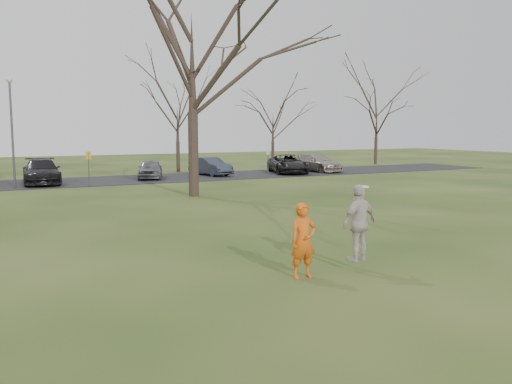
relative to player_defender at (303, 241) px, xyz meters
The scene contains 14 objects.
ground 1.24m from the player_defender, ahead, with size 120.00×120.00×0.00m, color #1E380F.
parking_strip 25.17m from the player_defender, 88.02° to the left, with size 62.00×6.50×0.04m, color black.
player_defender is the anchor object (origin of this frame).
car_3 25.10m from the player_defender, 98.07° to the left, with size 2.12×5.21×1.51m, color black.
car_4 25.40m from the player_defender, 82.32° to the left, with size 1.54×3.83×1.31m, color slate.
car_5 26.84m from the player_defender, 72.70° to the left, with size 1.37×3.94×1.30m, color #2D3244.
car_6 28.38m from the player_defender, 60.54° to the left, with size 2.35×5.09×1.42m, color black.
car_7 30.16m from the player_defender, 56.08° to the left, with size 1.90×4.69×1.36m, color gray.
catching_play 1.54m from the player_defender, ahead, with size 1.15×0.66×1.85m.
lamp_post 23.42m from the player_defender, 102.77° to the left, with size 0.34×0.34×6.27m.
sign_yellow 22.17m from the player_defender, 92.92° to the left, with size 0.35×0.35×2.08m.
sign_white 24.67m from the player_defender, 63.85° to the left, with size 0.35×0.35×2.08m.
big_tree 16.58m from the player_defender, 79.26° to the left, with size 9.00×9.00×14.00m, color #352821, non-canonical shape.
small_tree_row 30.80m from the player_defender, 80.13° to the left, with size 55.00×5.90×8.50m.
Camera 1 is at (-7.19, -10.27, 3.42)m, focal length 37.11 mm.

